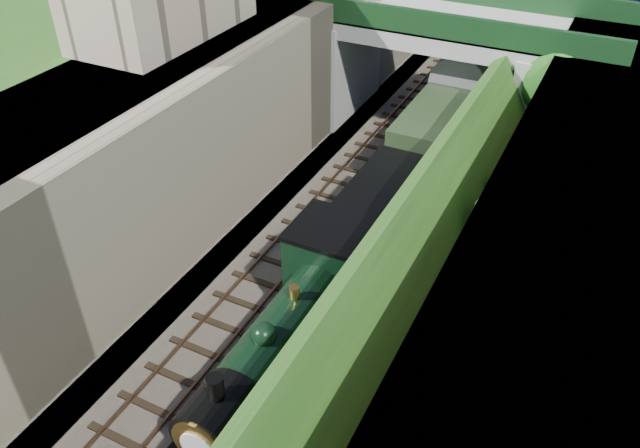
% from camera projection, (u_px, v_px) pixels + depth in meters
% --- Properties ---
extents(trackbed, '(10.00, 90.00, 0.20)m').
position_uv_depth(trackbed, '(412.00, 161.00, 31.47)').
color(trackbed, '#473F38').
rests_on(trackbed, ground).
extents(retaining_wall, '(1.00, 90.00, 7.00)m').
position_uv_depth(retaining_wall, '(315.00, 78.00, 31.47)').
color(retaining_wall, '#756B56').
rests_on(retaining_wall, ground).
extents(street_plateau_left, '(6.00, 90.00, 7.00)m').
position_uv_depth(street_plateau_left, '(256.00, 66.00, 32.73)').
color(street_plateau_left, '#262628').
rests_on(street_plateau_left, ground).
extents(street_plateau_right, '(8.00, 90.00, 6.25)m').
position_uv_depth(street_plateau_right, '(632.00, 150.00, 26.26)').
color(street_plateau_right, '#262628').
rests_on(street_plateau_right, ground).
extents(embankment_slope, '(4.31, 90.00, 6.36)m').
position_uv_depth(embankment_slope, '(516.00, 146.00, 27.45)').
color(embankment_slope, '#1E4714').
rests_on(embankment_slope, ground).
extents(track_left, '(2.50, 90.00, 0.20)m').
position_uv_depth(track_left, '(376.00, 150.00, 32.11)').
color(track_left, black).
rests_on(track_left, trackbed).
extents(track_right, '(2.50, 90.00, 0.20)m').
position_uv_depth(track_right, '(435.00, 164.00, 30.95)').
color(track_right, black).
rests_on(track_right, trackbed).
extents(road_bridge, '(16.00, 6.40, 7.25)m').
position_uv_depth(road_bridge, '(463.00, 62.00, 31.69)').
color(road_bridge, gray).
rests_on(road_bridge, ground).
extents(tree, '(3.60, 3.80, 6.60)m').
position_uv_depth(tree, '(561.00, 83.00, 28.18)').
color(tree, black).
rests_on(tree, ground).
extents(locomotive, '(3.10, 10.23, 3.83)m').
position_uv_depth(locomotive, '(293.00, 334.00, 19.34)').
color(locomotive, black).
rests_on(locomotive, trackbed).
extents(tender, '(2.70, 6.00, 3.05)m').
position_uv_depth(tender, '(382.00, 218.00, 24.83)').
color(tender, black).
rests_on(tender, trackbed).
extents(coach_front, '(2.90, 18.00, 3.70)m').
position_uv_depth(coach_front, '(470.00, 91.00, 33.70)').
color(coach_front, black).
rests_on(coach_front, trackbed).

